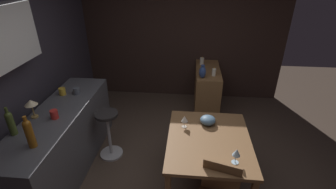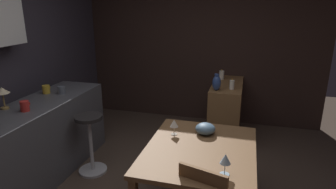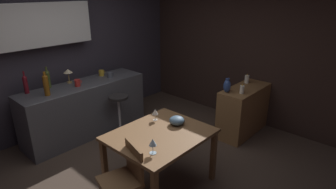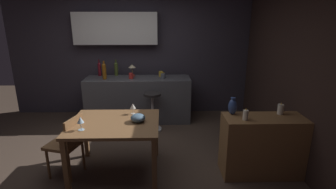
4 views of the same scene
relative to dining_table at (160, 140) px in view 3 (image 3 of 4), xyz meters
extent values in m
plane|color=#47382D|center=(-0.01, 0.33, -0.65)|extent=(9.00, 9.00, 0.00)
cube|color=#38333D|center=(-0.01, 2.43, 0.65)|extent=(5.20, 0.10, 2.60)
cube|color=white|center=(-0.31, 2.31, 1.20)|extent=(1.70, 0.32, 0.64)
cube|color=#33231E|center=(2.54, 0.63, 0.65)|extent=(0.10, 4.40, 2.60)
cube|color=brown|center=(0.00, 0.00, 0.07)|extent=(1.16, 0.96, 0.04)
cube|color=brown|center=(-0.53, 0.43, -0.30)|extent=(0.06, 0.06, 0.70)
cube|color=brown|center=(0.53, 0.43, -0.30)|extent=(0.06, 0.06, 0.70)
cube|color=brown|center=(0.53, -0.43, -0.30)|extent=(0.06, 0.06, 0.70)
cube|color=#4C4C51|center=(0.14, 1.90, -0.20)|extent=(2.10, 0.60, 0.90)
cube|color=olive|center=(1.99, -0.08, -0.24)|extent=(1.10, 0.44, 0.82)
cube|color=brown|center=(-0.67, -0.05, -0.20)|extent=(0.49, 0.49, 0.04)
cube|color=brown|center=(-0.50, -0.10, 0.00)|extent=(0.13, 0.37, 0.39)
cylinder|color=brown|center=(-0.48, 0.06, -0.44)|extent=(0.04, 0.04, 0.43)
cylinder|color=#262323|center=(0.45, 1.38, 0.06)|extent=(0.32, 0.32, 0.04)
cylinder|color=silver|center=(0.45, 1.38, -0.30)|extent=(0.04, 0.04, 0.69)
cylinder|color=silver|center=(0.45, 1.38, -0.64)|extent=(0.34, 0.34, 0.03)
cylinder|color=silver|center=(0.21, 0.30, 0.09)|extent=(0.06, 0.06, 0.00)
cylinder|color=silver|center=(0.21, 0.30, 0.13)|extent=(0.01, 0.01, 0.08)
cone|color=silver|center=(0.21, 0.30, 0.21)|extent=(0.08, 0.08, 0.07)
cylinder|color=silver|center=(-0.36, -0.24, 0.09)|extent=(0.08, 0.08, 0.00)
cylinder|color=silver|center=(-0.36, -0.24, 0.14)|extent=(0.01, 0.01, 0.09)
cone|color=silver|center=(-0.36, -0.24, 0.22)|extent=(0.08, 0.08, 0.08)
ellipsoid|color=slate|center=(0.31, 0.00, 0.14)|extent=(0.19, 0.19, 0.11)
cylinder|color=maroon|center=(-0.66, 2.11, 0.37)|extent=(0.07, 0.07, 0.24)
sphere|color=maroon|center=(-0.66, 2.11, 0.49)|extent=(0.07, 0.07, 0.07)
cylinder|color=maroon|center=(-0.66, 2.11, 0.55)|extent=(0.02, 0.02, 0.08)
cylinder|color=#8C5114|center=(-0.50, 1.80, 0.38)|extent=(0.08, 0.08, 0.27)
sphere|color=#8C5114|center=(-0.50, 1.80, 0.52)|extent=(0.08, 0.08, 0.08)
cylinder|color=#8C5114|center=(-0.50, 1.80, 0.58)|extent=(0.04, 0.04, 0.06)
cylinder|color=#475623|center=(-0.32, 2.13, 0.37)|extent=(0.08, 0.08, 0.24)
sphere|color=#475623|center=(-0.32, 2.13, 0.49)|extent=(0.08, 0.08, 0.08)
cylinder|color=#475623|center=(-0.32, 2.13, 0.55)|extent=(0.03, 0.03, 0.07)
cylinder|color=#515660|center=(0.65, 1.85, 0.29)|extent=(0.09, 0.09, 0.09)
torus|color=#515660|center=(0.71, 1.85, 0.30)|extent=(0.05, 0.01, 0.05)
cylinder|color=red|center=(0.02, 1.84, 0.30)|extent=(0.09, 0.09, 0.11)
torus|color=red|center=(0.07, 1.84, 0.31)|extent=(0.05, 0.01, 0.05)
cylinder|color=gold|center=(0.61, 2.04, 0.30)|extent=(0.09, 0.09, 0.10)
torus|color=gold|center=(0.67, 2.04, 0.30)|extent=(0.05, 0.01, 0.05)
cylinder|color=#A58447|center=(0.01, 2.10, 0.26)|extent=(0.08, 0.08, 0.02)
cylinder|color=#A58447|center=(0.01, 2.10, 0.34)|extent=(0.02, 0.02, 0.15)
cone|color=beige|center=(0.01, 2.10, 0.45)|extent=(0.15, 0.15, 0.06)
cylinder|color=white|center=(1.68, -0.16, 0.23)|extent=(0.07, 0.07, 0.13)
ellipsoid|color=yellow|center=(1.68, -0.16, 0.31)|extent=(0.01, 0.01, 0.03)
cylinder|color=white|center=(2.21, 0.03, 0.24)|extent=(0.08, 0.08, 0.13)
ellipsoid|color=yellow|center=(2.21, 0.03, 0.32)|extent=(0.01, 0.01, 0.03)
ellipsoid|color=#334C8C|center=(1.57, 0.04, 0.27)|extent=(0.12, 0.12, 0.21)
cylinder|color=#334C8C|center=(1.57, 0.04, 0.39)|extent=(0.06, 0.06, 0.02)
camera|label=1|loc=(-2.31, 0.26, 1.87)|focal=26.19mm
camera|label=2|loc=(-2.31, -0.34, 1.32)|focal=31.03mm
camera|label=3|loc=(-2.10, -2.04, 1.70)|focal=29.58mm
camera|label=4|loc=(0.63, -3.18, 1.41)|focal=27.61mm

